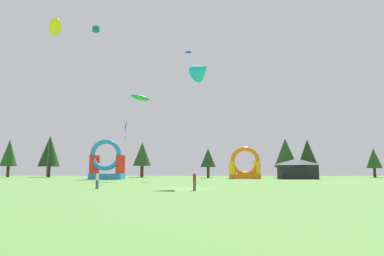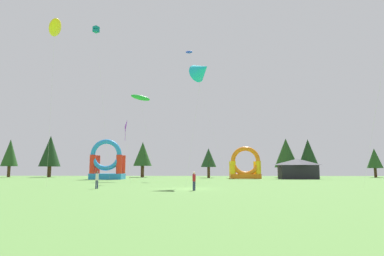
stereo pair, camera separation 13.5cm
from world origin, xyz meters
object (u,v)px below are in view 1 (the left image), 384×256
(kite_teal_box, at_px, (96,30))
(kite_yellow_parafoil, at_px, (55,28))
(kite_green_parafoil, at_px, (140,98))
(inflatable_orange_dome, at_px, (245,168))
(person_midfield, at_px, (97,178))
(festival_tent, at_px, (297,169))
(inflatable_red_slide, at_px, (107,165))
(kite_purple_diamond, at_px, (125,127))
(person_near_camera, at_px, (195,179))
(kite_cyan_delta, at_px, (202,70))
(kite_blue_parafoil, at_px, (189,52))

(kite_teal_box, height_order, kite_yellow_parafoil, kite_teal_box)
(kite_green_parafoil, xyz_separation_m, inflatable_orange_dome, (19.54, 10.17, -12.26))
(kite_yellow_parafoil, bearing_deg, person_midfield, -7.72)
(person_midfield, xyz_separation_m, festival_tent, (28.63, 32.56, 0.94))
(kite_teal_box, xyz_separation_m, inflatable_red_slide, (-1.52, 13.32, -20.52))
(kite_teal_box, xyz_separation_m, kite_green_parafoil, (5.39, 8.88, -8.77))
(kite_green_parafoil, bearing_deg, kite_purple_diamond, -87.56)
(kite_purple_diamond, height_order, person_near_camera, kite_purple_diamond)
(inflatable_orange_dome, relative_size, inflatable_red_slide, 0.86)
(person_near_camera, relative_size, inflatable_red_slide, 0.23)
(kite_yellow_parafoil, distance_m, festival_tent, 48.83)
(kite_purple_diamond, xyz_separation_m, kite_green_parafoil, (-0.58, 13.64, 6.96))
(person_near_camera, bearing_deg, festival_tent, -155.98)
(kite_teal_box, xyz_separation_m, kite_yellow_parafoil, (0.79, -15.32, -6.46))
(kite_teal_box, relative_size, kite_cyan_delta, 1.57)
(kite_purple_diamond, distance_m, kite_teal_box, 17.49)
(kite_cyan_delta, xyz_separation_m, inflatable_orange_dome, (8.65, 28.54, -11.57))
(kite_blue_parafoil, height_order, kite_cyan_delta, kite_blue_parafoil)
(kite_blue_parafoil, relative_size, kite_yellow_parafoil, 1.47)
(person_near_camera, xyz_separation_m, inflatable_red_slide, (-17.11, 31.66, 1.72))
(kite_blue_parafoil, bearing_deg, kite_green_parafoil, -139.26)
(kite_green_parafoil, bearing_deg, kite_yellow_parafoil, -100.77)
(person_midfield, bearing_deg, kite_green_parafoil, 100.75)
(kite_cyan_delta, bearing_deg, kite_green_parafoil, 120.67)
(inflatable_orange_dome, bearing_deg, person_near_camera, -104.02)
(person_near_camera, distance_m, festival_tent, 39.77)
(person_midfield, bearing_deg, kite_cyan_delta, 41.87)
(kite_green_parafoil, distance_m, inflatable_orange_dome, 25.21)
(inflatable_orange_dome, bearing_deg, kite_teal_box, -142.61)
(kite_green_parafoil, distance_m, person_midfield, 28.32)
(kite_cyan_delta, distance_m, person_midfield, 17.61)
(kite_blue_parafoil, distance_m, inflatable_orange_dome, 25.85)
(kite_blue_parafoil, distance_m, kite_yellow_parafoil, 34.98)
(kite_yellow_parafoil, relative_size, person_near_camera, 10.53)
(kite_cyan_delta, distance_m, kite_green_parafoil, 21.36)
(kite_yellow_parafoil, relative_size, inflatable_red_slide, 2.37)
(kite_purple_diamond, distance_m, inflatable_red_slide, 20.15)
(kite_teal_box, distance_m, person_near_camera, 32.77)
(kite_purple_diamond, height_order, kite_teal_box, kite_teal_box)
(kite_teal_box, bearing_deg, person_midfield, -69.27)
(kite_cyan_delta, bearing_deg, kite_blue_parafoil, 95.75)
(kite_yellow_parafoil, bearing_deg, person_near_camera, -11.51)
(kite_green_parafoil, relative_size, inflatable_orange_dome, 2.38)
(kite_purple_diamond, relative_size, inflatable_red_slide, 1.10)
(kite_cyan_delta, relative_size, inflatable_orange_dome, 2.36)
(kite_green_parafoil, height_order, festival_tent, kite_green_parafoil)
(kite_green_parafoil, height_order, person_near_camera, kite_green_parafoil)
(inflatable_orange_dome, xyz_separation_m, festival_tent, (9.77, -2.53, -0.26))
(kite_cyan_delta, bearing_deg, kite_teal_box, 149.77)
(kite_cyan_delta, height_order, kite_yellow_parafoil, kite_yellow_parafoil)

